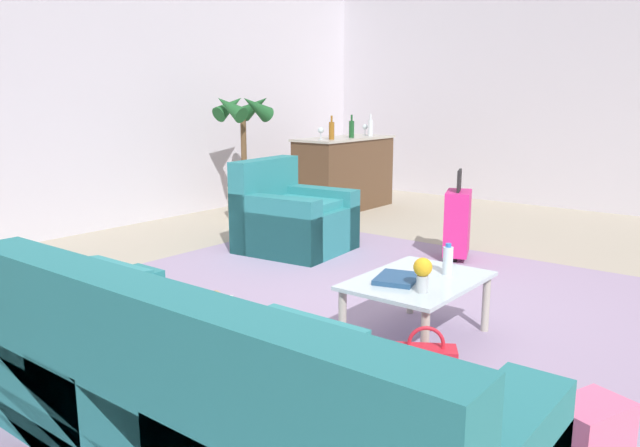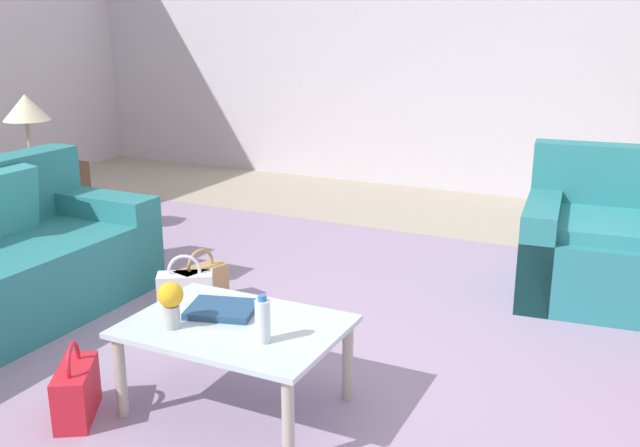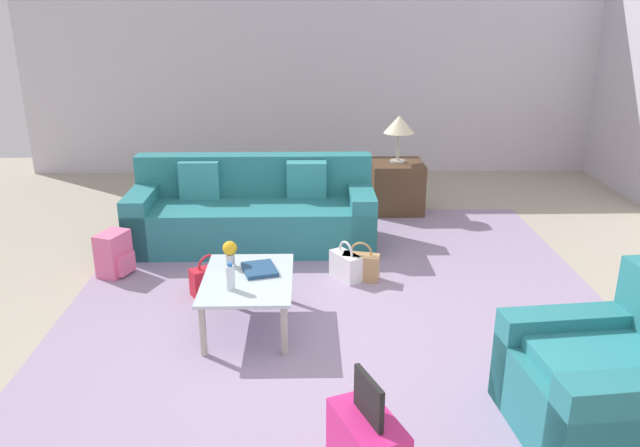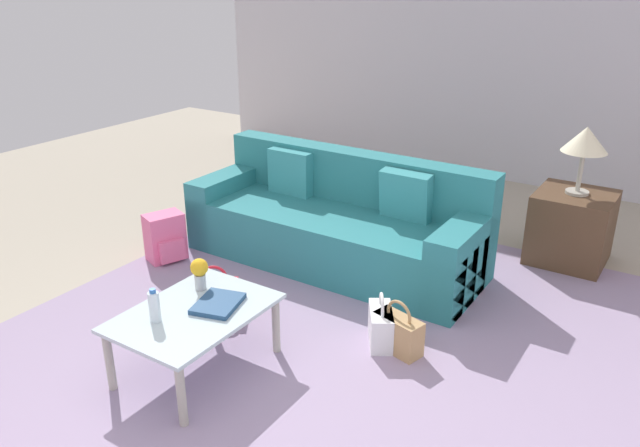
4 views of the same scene
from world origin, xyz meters
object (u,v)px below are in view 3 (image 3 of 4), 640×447
object	(u,v)px
armchair	(617,387)
coffee_table_book	(259,269)
side_table	(397,187)
couch	(254,214)
coffee_table	(248,284)
handbag_tan	(361,266)
handbag_red	(210,280)
table_lamp	(399,126)
water_bottle	(230,277)
handbag_white	(346,265)
flower_vase	(230,251)
backpack_pink	(115,255)

from	to	relation	value
armchair	coffee_table_book	world-z (taller)	armchair
armchair	side_table	distance (m)	4.15
couch	side_table	world-z (taller)	couch
coffee_table_book	side_table	distance (m)	3.04
coffee_table	handbag_tan	world-z (taller)	coffee_table
coffee_table	coffee_table_book	bearing A→B (deg)	146.31
side_table	handbag_red	world-z (taller)	side_table
table_lamp	handbag_red	world-z (taller)	table_lamp
armchair	side_table	xyz separation A→B (m)	(-4.09, -0.67, -0.01)
water_bottle	handbag_tan	xyz separation A→B (m)	(-1.04, 1.02, -0.37)
coffee_table	water_bottle	size ratio (longest dim) A/B	4.52
water_bottle	handbag_white	world-z (taller)	water_bottle
couch	armchair	world-z (taller)	armchair
flower_vase	handbag_red	size ratio (longest dim) A/B	0.57
coffee_table_book	table_lamp	xyz separation A→B (m)	(-2.68, 1.42, 0.59)
side_table	handbag_white	distance (m)	2.08
coffee_table	side_table	size ratio (longest dim) A/B	1.56
table_lamp	handbag_tan	distance (m)	2.23
coffee_table	handbag_red	distance (m)	0.73
couch	flower_vase	world-z (taller)	couch
handbag_red	coffee_table_book	bearing A→B (deg)	45.00
armchair	table_lamp	distance (m)	4.21
coffee_table_book	water_bottle	bearing A→B (deg)	-45.11
coffee_table	coffee_table_book	size ratio (longest dim) A/B	3.13
armchair	water_bottle	xyz separation A→B (m)	(-1.09, -2.27, 0.20)
armchair	coffee_table_book	size ratio (longest dim) A/B	3.53
flower_vase	armchair	bearing A→B (deg)	56.94
couch	flower_vase	size ratio (longest dim) A/B	11.76
side_table	handbag_tan	bearing A→B (deg)	-16.52
coffee_table_book	handbag_red	xyz separation A→B (m)	(-0.46, -0.46, -0.29)
armchair	backpack_pink	world-z (taller)	armchair
armchair	table_lamp	size ratio (longest dim) A/B	1.92
couch	coffee_table_book	distance (m)	1.69
couch	coffee_table_book	world-z (taller)	couch
handbag_white	backpack_pink	world-z (taller)	backpack_pink
flower_vase	table_lamp	xyz separation A→B (m)	(-2.58, 1.65, 0.48)
armchair	handbag_white	size ratio (longest dim) A/B	2.91
flower_vase	handbag_red	distance (m)	0.58
side_table	backpack_pink	world-z (taller)	side_table
handbag_white	couch	bearing A→B (deg)	-136.68
water_bottle	table_lamp	distance (m)	3.44
water_bottle	armchair	bearing A→B (deg)	64.33
table_lamp	handbag_red	xyz separation A→B (m)	(2.22, -1.88, -0.88)
coffee_table	side_table	world-z (taller)	side_table
couch	handbag_tan	xyz separation A→B (m)	(0.96, 1.02, -0.17)
backpack_pink	coffee_table_book	bearing A→B (deg)	57.40
couch	handbag_white	xyz separation A→B (m)	(0.94, 0.88, -0.17)
handbag_red	side_table	bearing A→B (deg)	139.79
armchair	backpack_pink	bearing A→B (deg)	-123.46
water_bottle	backpack_pink	bearing A→B (deg)	-135.14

